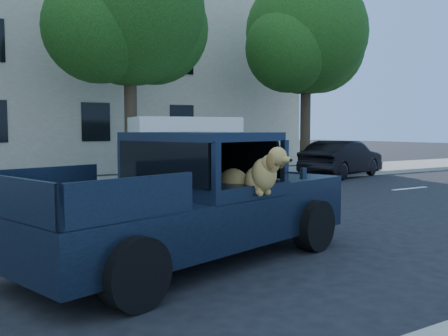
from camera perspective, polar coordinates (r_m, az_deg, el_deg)
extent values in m
plane|color=black|center=(7.32, -19.42, -10.95)|extent=(120.00, 120.00, 0.00)
cylinder|color=#332619|center=(17.74, -10.61, 5.34)|extent=(0.44, 0.44, 4.40)
sphere|color=black|center=(18.20, -10.79, 17.38)|extent=(5.20, 5.20, 5.20)
sphere|color=black|center=(17.36, -14.20, 15.26)|extent=(3.60, 3.60, 3.60)
sphere|color=black|center=(18.75, -8.16, 15.47)|extent=(4.00, 4.00, 4.00)
cylinder|color=#332619|center=(21.97, 9.27, 5.18)|extent=(0.44, 0.44, 4.40)
sphere|color=black|center=(22.35, 9.40, 14.97)|extent=(5.20, 5.20, 5.20)
sphere|color=black|center=(21.22, 7.43, 13.36)|extent=(3.60, 3.60, 3.60)
sphere|color=black|center=(23.14, 10.79, 13.33)|extent=(4.00, 4.00, 4.00)
cube|color=beige|center=(23.97, -21.42, 10.38)|extent=(26.00, 6.00, 9.00)
cube|color=black|center=(7.25, -4.04, -5.72)|extent=(5.57, 3.35, 0.66)
cube|color=black|center=(8.57, 4.93, -1.36)|extent=(2.00, 2.34, 0.16)
cube|color=black|center=(7.32, -2.67, 3.63)|extent=(2.02, 2.28, 0.12)
cube|color=black|center=(7.93, 1.48, 1.16)|extent=(0.72, 1.73, 0.57)
cube|color=black|center=(7.24, 1.03, -4.20)|extent=(0.68, 0.68, 0.38)
cube|color=black|center=(7.18, 9.05, -0.61)|extent=(0.11, 0.08, 0.16)
cube|color=silver|center=(16.61, -3.19, -0.23)|extent=(4.45, 2.61, 0.50)
cube|color=silver|center=(16.44, -4.52, 3.19)|extent=(3.67, 2.47, 1.49)
cube|color=silver|center=(17.17, 2.01, 1.92)|extent=(1.21, 1.97, 0.70)
cube|color=navy|center=(15.55, -3.47, 1.10)|extent=(3.33, 0.63, 0.18)
cube|color=#9E0F0F|center=(15.56, -3.46, 0.51)|extent=(3.33, 0.63, 0.07)
imported|color=black|center=(20.49, 13.35, 1.04)|extent=(2.78, 4.65, 1.45)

